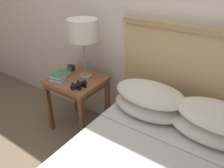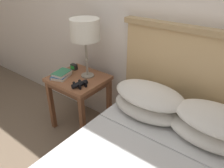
{
  "view_description": "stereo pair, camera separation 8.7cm",
  "coord_description": "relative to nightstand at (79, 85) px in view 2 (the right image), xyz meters",
  "views": [
    {
      "loc": [
        0.88,
        -0.84,
        1.62
      ],
      "look_at": [
        -0.05,
        0.51,
        0.72
      ],
      "focal_mm": 35.0,
      "sensor_mm": 36.0,
      "label": 1
    },
    {
      "loc": [
        0.95,
        -0.79,
        1.62
      ],
      "look_at": [
        -0.05,
        0.51,
        0.72
      ],
      "focal_mm": 35.0,
      "sensor_mm": 36.0,
      "label": 2
    }
  ],
  "objects": [
    {
      "name": "wall_back",
      "position": [
        0.52,
        0.33,
        0.78
      ],
      "size": [
        8.0,
        0.06,
        2.6
      ],
      "color": "silver",
      "rests_on": "ground_plane"
    },
    {
      "name": "nightstand",
      "position": [
        0.0,
        0.0,
        0.0
      ],
      "size": [
        0.54,
        0.48,
        0.62
      ],
      "color": "brown",
      "rests_on": "ground_plane"
    },
    {
      "name": "alarm_clock",
      "position": [
        -0.17,
        0.11,
        0.12
      ],
      "size": [
        0.07,
        0.05,
        0.06
      ],
      "color": "black",
      "rests_on": "nightstand"
    },
    {
      "name": "book_on_nightstand",
      "position": [
        -0.14,
        -0.1,
        0.11
      ],
      "size": [
        0.2,
        0.24,
        0.03
      ],
      "color": "silver",
      "rests_on": "nightstand"
    },
    {
      "name": "binoculars_pair",
      "position": [
        0.15,
        -0.12,
        0.11
      ],
      "size": [
        0.15,
        0.16,
        0.05
      ],
      "color": "black",
      "rests_on": "nightstand"
    },
    {
      "name": "table_lamp",
      "position": [
        0.06,
        0.08,
        0.56
      ],
      "size": [
        0.28,
        0.28,
        0.58
      ],
      "color": "gray",
      "rests_on": "nightstand"
    },
    {
      "name": "book_stacked_on_top",
      "position": [
        -0.13,
        -0.1,
        0.14
      ],
      "size": [
        0.16,
        0.2,
        0.03
      ],
      "color": "silver",
      "rests_on": "book_on_nightstand"
    }
  ]
}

